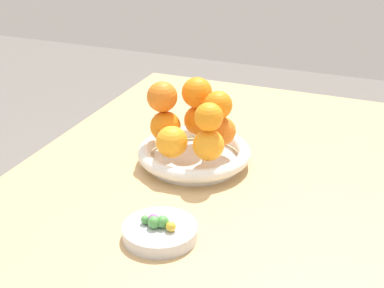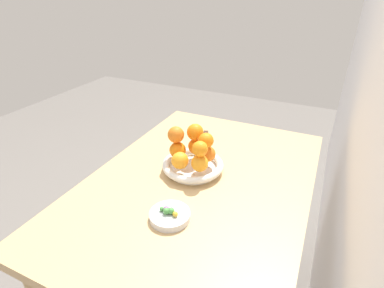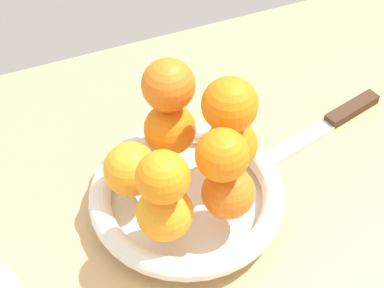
# 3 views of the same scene
# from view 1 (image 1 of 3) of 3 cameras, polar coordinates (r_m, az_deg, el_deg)

# --- Properties ---
(dining_table) EXTENTS (1.10, 0.76, 0.74)m
(dining_table) POSITION_cam_1_polar(r_m,az_deg,el_deg) (1.20, 1.52, -6.99)
(dining_table) COLOR tan
(dining_table) RESTS_ON ground_plane
(fruit_bowl) EXTENTS (0.23, 0.23, 0.04)m
(fruit_bowl) POSITION_cam_1_polar(r_m,az_deg,el_deg) (1.19, 0.22, -1.04)
(fruit_bowl) COLOR white
(fruit_bowl) RESTS_ON dining_table
(candy_dish) EXTENTS (0.12, 0.12, 0.02)m
(candy_dish) POSITION_cam_1_polar(r_m,az_deg,el_deg) (0.97, -2.90, -8.56)
(candy_dish) COLOR silver
(candy_dish) RESTS_ON dining_table
(orange_0) EXTENTS (0.06, 0.06, 0.06)m
(orange_0) POSITION_cam_1_polar(r_m,az_deg,el_deg) (1.18, 2.95, 1.24)
(orange_0) COLOR orange
(orange_0) RESTS_ON fruit_bowl
(orange_1) EXTENTS (0.06, 0.06, 0.06)m
(orange_1) POSITION_cam_1_polar(r_m,az_deg,el_deg) (1.23, 0.65, 2.32)
(orange_1) COLOR orange
(orange_1) RESTS_ON fruit_bowl
(orange_2) EXTENTS (0.06, 0.06, 0.06)m
(orange_2) POSITION_cam_1_polar(r_m,az_deg,el_deg) (1.20, -2.59, 1.71)
(orange_2) COLOR orange
(orange_2) RESTS_ON fruit_bowl
(orange_3) EXTENTS (0.06, 0.06, 0.06)m
(orange_3) POSITION_cam_1_polar(r_m,az_deg,el_deg) (1.13, -1.97, 0.21)
(orange_3) COLOR orange
(orange_3) RESTS_ON fruit_bowl
(orange_4) EXTENTS (0.06, 0.06, 0.06)m
(orange_4) POSITION_cam_1_polar(r_m,az_deg,el_deg) (1.13, 1.63, 0.00)
(orange_4) COLOR orange
(orange_4) RESTS_ON fruit_bowl
(orange_5) EXTENTS (0.06, 0.06, 0.06)m
(orange_5) POSITION_cam_1_polar(r_m,az_deg,el_deg) (1.16, 2.55, 3.79)
(orange_5) COLOR orange
(orange_5) RESTS_ON orange_0
(orange_6) EXTENTS (0.06, 0.06, 0.06)m
(orange_6) POSITION_cam_1_polar(r_m,az_deg,el_deg) (1.21, 0.49, 5.02)
(orange_6) COLOR orange
(orange_6) RESTS_ON orange_1
(orange_7) EXTENTS (0.06, 0.06, 0.06)m
(orange_7) POSITION_cam_1_polar(r_m,az_deg,el_deg) (1.10, 1.42, 2.61)
(orange_7) COLOR orange
(orange_7) RESTS_ON orange_4
(orange_8) EXTENTS (0.06, 0.06, 0.06)m
(orange_8) POSITION_cam_1_polar(r_m,az_deg,el_deg) (1.18, -2.92, 4.60)
(orange_8) COLOR orange
(orange_8) RESTS_ON orange_2
(candy_ball_0) EXTENTS (0.02, 0.02, 0.02)m
(candy_ball_0) POSITION_cam_1_polar(r_m,az_deg,el_deg) (0.96, -2.87, -7.53)
(candy_ball_0) COLOR #4C9947
(candy_ball_0) RESTS_ON candy_dish
(candy_ball_1) EXTENTS (0.02, 0.02, 0.02)m
(candy_ball_1) POSITION_cam_1_polar(r_m,az_deg,el_deg) (0.96, -3.72, -7.60)
(candy_ball_1) COLOR #4C9947
(candy_ball_1) RESTS_ON candy_dish
(candy_ball_2) EXTENTS (0.02, 0.02, 0.02)m
(candy_ball_2) POSITION_cam_1_polar(r_m,az_deg,el_deg) (0.95, -2.07, -8.02)
(candy_ball_2) COLOR gold
(candy_ball_2) RESTS_ON candy_dish
(candy_ball_3) EXTENTS (0.02, 0.02, 0.02)m
(candy_ball_3) POSITION_cam_1_polar(r_m,az_deg,el_deg) (0.97, -4.55, -7.34)
(candy_ball_3) COLOR #4C9947
(candy_ball_3) RESTS_ON candy_dish
(candy_ball_4) EXTENTS (0.02, 0.02, 0.02)m
(candy_ball_4) POSITION_cam_1_polar(r_m,az_deg,el_deg) (0.97, -3.76, -7.34)
(candy_ball_4) COLOR #8C4C99
(candy_ball_4) RESTS_ON candy_dish
(knife) EXTENTS (0.26, 0.08, 0.01)m
(knife) POSITION_cam_1_polar(r_m,az_deg,el_deg) (1.40, 1.55, 2.30)
(knife) COLOR #3F2819
(knife) RESTS_ON dining_table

